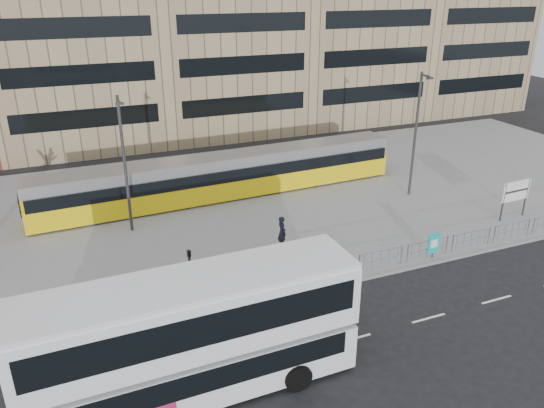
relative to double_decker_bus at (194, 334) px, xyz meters
name	(u,v)px	position (x,y,z in m)	size (l,w,h in m)	color
ground	(346,284)	(8.95, 4.51, -2.59)	(120.00, 120.00, 0.00)	black
plaza	(260,199)	(8.95, 16.51, -2.52)	(64.00, 24.00, 0.15)	gray
kerb	(346,282)	(8.95, 4.56, -2.52)	(64.00, 0.25, 0.17)	gray
pedestrian_barrier	(376,256)	(10.95, 5.01, -1.61)	(32.07, 0.07, 1.10)	#999CA1
road_markings	(410,323)	(9.95, 0.51, -2.59)	(62.00, 0.12, 0.01)	white
double_decker_bus	(194,334)	(0.00, 0.00, 0.00)	(12.03, 3.25, 4.80)	white
tram	(223,176)	(6.72, 17.83, -0.92)	(25.81, 3.57, 3.03)	yellow
station_sign	(516,192)	(22.66, 7.32, -0.70)	(2.19, 0.21, 2.52)	#2D2D30
ad_panel	(434,244)	(14.56, 4.91, -1.59)	(0.78, 0.12, 1.47)	#2D2D30
pedestrian	(282,232)	(7.41, 9.15, -1.47)	(0.71, 0.46, 1.94)	black
traffic_light_west	(190,273)	(1.14, 5.06, -0.47)	(0.20, 0.23, 3.10)	#2D2D30
lamp_post_west	(124,160)	(-0.11, 14.71, 2.04)	(0.45, 1.04, 8.23)	#2D2D30
lamp_post_east	(416,130)	(19.06, 13.19, 2.23)	(0.45, 1.04, 8.58)	#2D2D30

